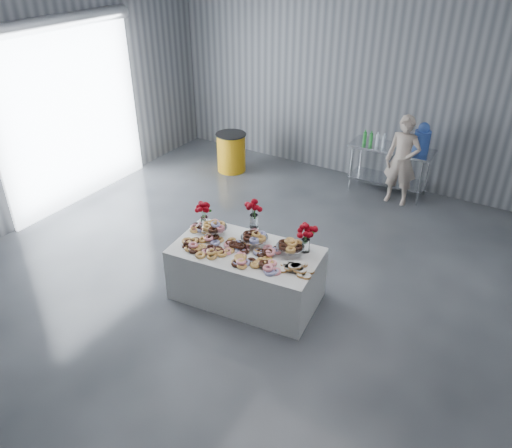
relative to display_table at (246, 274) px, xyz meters
The scene contains 16 objects.
ground 0.44m from the display_table, 166.38° to the right, with size 9.00×9.00×0.00m, color #323439.
room_walls 2.32m from the display_table, behind, with size 8.04×9.04×4.02m.
display_table is the anchor object (origin of this frame).
prep_table 4.10m from the display_table, 81.82° to the left, with size 1.50×0.60×0.90m.
donut_mounds 0.42m from the display_table, 90.00° to the right, with size 1.80×0.80×0.09m, color tan, non-canonical shape.
cake_stand_left 0.77m from the display_table, behind, with size 0.36×0.36×0.17m.
cake_stand_mid 0.54m from the display_table, 77.92° to the left, with size 0.36×0.36×0.17m.
cake_stand_right 0.77m from the display_table, 21.61° to the left, with size 0.36×0.36×0.17m.
danish_pile 0.88m from the display_table, ahead, with size 0.48×0.48×0.11m, color silver, non-canonical shape.
bouquet_left 1.04m from the display_table, 167.92° to the left, with size 0.26×0.26×0.42m.
bouquet_right 1.02m from the display_table, 29.55° to the left, with size 0.26×0.26×0.42m.
bouquet_center 0.83m from the display_table, 104.48° to the left, with size 0.26×0.26×0.57m.
water_jug 4.26m from the display_table, 75.04° to the left, with size 0.28×0.28×0.55m.
drink_bottles 4.01m from the display_table, 86.21° to the left, with size 0.54×0.08×0.27m, color #268C33, non-canonical shape.
person 3.87m from the display_table, 76.91° to the left, with size 0.59×0.39×1.62m, color #CC8C93.
trash_barrel 4.15m from the display_table, 126.58° to the left, with size 0.62×0.62×0.79m.
Camera 1 is at (3.11, -4.44, 4.31)m, focal length 35.00 mm.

